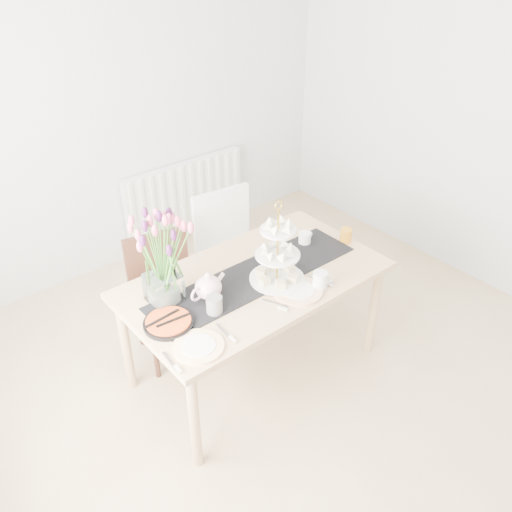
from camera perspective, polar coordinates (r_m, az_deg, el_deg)
room_shell at (r=2.78m, az=7.69°, el=3.46°), size 4.50×4.50×4.50m
radiator at (r=4.97m, az=-7.43°, el=6.46°), size 1.20×0.08×0.60m
dining_table at (r=3.35m, az=-0.14°, el=-3.32°), size 1.60×0.90×0.75m
chair_brown at (r=3.68m, az=-9.60°, el=-3.29°), size 0.51×0.51×0.87m
chair_white at (r=4.02m, az=-2.74°, el=1.32°), size 0.51×0.51×0.93m
table_runner at (r=3.30m, az=-0.14°, el=-2.20°), size 1.40×0.35×0.01m
tulip_vase at (r=2.96m, az=-10.16°, el=0.78°), size 0.65×0.65×0.55m
cake_stand at (r=3.19m, az=2.26°, el=-0.58°), size 0.33×0.33×0.49m
teapot at (r=3.10m, az=-5.03°, el=-3.29°), size 0.27×0.23×0.16m
cream_jug at (r=3.62m, az=5.15°, el=1.90°), size 0.09×0.09×0.08m
tart_tin at (r=2.98m, az=-9.20°, el=-6.94°), size 0.28×0.28×0.03m
mug_grey at (r=3.01m, az=-4.41°, el=-5.17°), size 0.13×0.13×0.11m
mug_white at (r=3.21m, az=6.76°, el=-2.54°), size 0.12×0.12×0.11m
mug_orange at (r=3.67m, az=9.45°, el=2.17°), size 0.11×0.11×0.09m
plate_left at (r=2.83m, az=-6.08°, el=-9.45°), size 0.29×0.29×0.01m
plate_right at (r=3.19m, az=4.43°, el=-3.65°), size 0.39×0.39×0.02m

